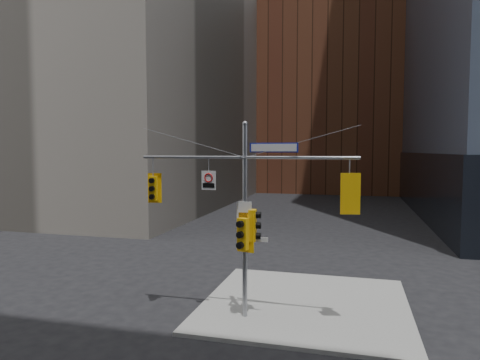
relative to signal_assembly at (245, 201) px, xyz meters
The scene contains 13 objects.
ground 4.85m from the signal_assembly, 90.00° to the right, with size 160.00×160.00×0.00m, color black.
sidewalk_corner 5.18m from the signal_assembly, 45.10° to the left, with size 8.00×8.00×0.15m, color gray.
brick_midrise 56.82m from the signal_assembly, 90.00° to the left, with size 26.00×20.00×28.00m, color brown.
signal_assembly is the anchor object (origin of this frame).
traffic_light_west_arm 3.65m from the signal_assembly, behind, with size 0.55×0.46×1.15m.
traffic_light_east_arm 3.67m from the signal_assembly, ahead, with size 0.66×0.60×1.39m.
traffic_light_pole_side 0.93m from the signal_assembly, ahead, with size 0.46×0.39×1.15m.
traffic_light_pole_front 1.18m from the signal_assembly, 89.63° to the right, with size 0.66×0.62×1.41m.
street_sign_blade 2.20m from the signal_assembly, ahead, with size 1.77×0.23×0.34m.
regulatory_sign_arm 1.57m from the signal_assembly, behind, with size 0.56×0.10×0.70m.
regulatory_sign_pole 0.40m from the signal_assembly, 90.00° to the right, with size 0.54×0.08×0.71m.
street_blade_ew 1.44m from the signal_assembly, ahead, with size 0.83×0.14×0.17m.
street_blade_ns 1.67m from the signal_assembly, 90.00° to the left, with size 0.06×0.80×0.16m.
Camera 1 is at (3.79, -12.90, 6.25)m, focal length 32.00 mm.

